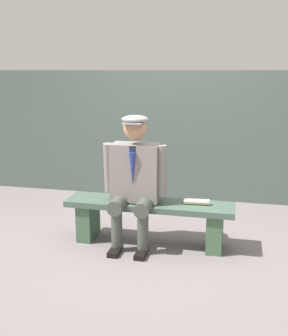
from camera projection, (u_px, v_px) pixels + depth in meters
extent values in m
plane|color=slate|center=(149.00, 243.00, 4.31)|extent=(30.00, 30.00, 0.00)
cube|color=#435B4D|center=(149.00, 205.00, 4.21)|extent=(1.71, 0.39, 0.06)
cube|color=#406246|center=(215.00, 231.00, 4.12)|extent=(0.15, 0.33, 0.39)
cube|color=#406246|center=(88.00, 220.00, 4.41)|extent=(0.15, 0.33, 0.39)
cube|color=gray|center=(136.00, 172.00, 4.17)|extent=(0.48, 0.25, 0.58)
cylinder|color=#1E2338|center=(136.00, 147.00, 4.11)|extent=(0.26, 0.26, 0.06)
cone|color=navy|center=(132.00, 168.00, 4.03)|extent=(0.07, 0.07, 0.32)
sphere|color=tan|center=(135.00, 128.00, 4.05)|extent=(0.23, 0.23, 0.23)
ellipsoid|color=gray|center=(135.00, 119.00, 4.03)|extent=(0.27, 0.27, 0.08)
cube|color=gray|center=(132.00, 124.00, 3.93)|extent=(0.19, 0.10, 0.02)
cylinder|color=#444B43|center=(146.00, 205.00, 4.09)|extent=(0.15, 0.42, 0.15)
cylinder|color=#444B43|center=(143.00, 231.00, 4.02)|extent=(0.11, 0.11, 0.46)
cube|color=black|center=(141.00, 254.00, 4.01)|extent=(0.10, 0.24, 0.05)
cylinder|color=gray|center=(161.00, 171.00, 4.06)|extent=(0.10, 0.11, 0.50)
cylinder|color=#444B43|center=(120.00, 203.00, 4.14)|extent=(0.15, 0.42, 0.15)
cylinder|color=#444B43|center=(117.00, 229.00, 4.08)|extent=(0.11, 0.11, 0.46)
cube|color=black|center=(115.00, 251.00, 4.07)|extent=(0.10, 0.24, 0.05)
cylinder|color=gray|center=(109.00, 168.00, 4.18)|extent=(0.11, 0.14, 0.51)
cylinder|color=beige|center=(197.00, 202.00, 4.11)|extent=(0.26, 0.07, 0.06)
cube|color=#4B5B55|center=(176.00, 135.00, 5.75)|extent=(12.00, 0.24, 1.75)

